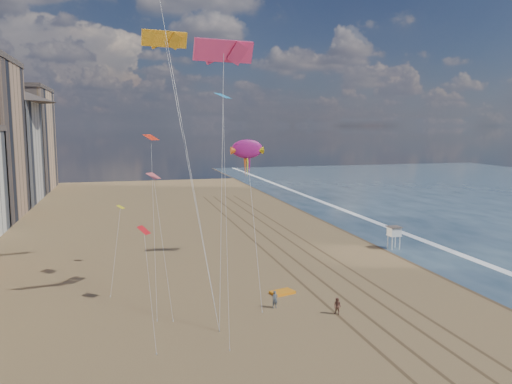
# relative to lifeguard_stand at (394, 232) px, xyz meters

# --- Properties ---
(ground) EXTENTS (260.00, 260.00, 0.00)m
(ground) POSITION_rel_lifeguard_stand_xyz_m (-16.29, -32.72, -2.42)
(ground) COLOR brown
(ground) RESTS_ON ground
(wet_sand) EXTENTS (260.00, 260.00, 0.00)m
(wet_sand) POSITION_rel_lifeguard_stand_xyz_m (2.71, 7.28, -2.42)
(wet_sand) COLOR #42301E
(wet_sand) RESTS_ON ground
(foam) EXTENTS (260.00, 260.00, 0.00)m
(foam) POSITION_rel_lifeguard_stand_xyz_m (6.91, 7.28, -2.42)
(foam) COLOR white
(foam) RESTS_ON ground
(tracks) EXTENTS (7.68, 120.00, 0.01)m
(tracks) POSITION_rel_lifeguard_stand_xyz_m (-13.74, -2.72, -2.42)
(tracks) COLOR brown
(tracks) RESTS_ON ground
(lifeguard_stand) EXTENTS (1.74, 1.74, 3.15)m
(lifeguard_stand) POSITION_rel_lifeguard_stand_xyz_m (0.00, 0.00, 0.00)
(lifeguard_stand) COLOR white
(lifeguard_stand) RESTS_ON ground
(grounded_kite) EXTENTS (2.64, 2.07, 0.26)m
(grounded_kite) POSITION_rel_lifeguard_stand_xyz_m (-20.52, -13.75, -2.29)
(grounded_kite) COLOR orange
(grounded_kite) RESTS_ON ground
(show_kite) EXTENTS (4.23, 9.96, 23.22)m
(show_kite) POSITION_rel_lifeguard_stand_xyz_m (-20.61, 0.66, 11.50)
(show_kite) COLOR #A61977
(show_kite) RESTS_ON ground
(kite_flyer_a) EXTENTS (0.68, 0.54, 1.63)m
(kite_flyer_a) POSITION_rel_lifeguard_stand_xyz_m (-22.42, -17.36, -1.61)
(kite_flyer_a) COLOR #515D68
(kite_flyer_a) RESTS_ON ground
(kite_flyer_b) EXTENTS (0.93, 0.96, 1.56)m
(kite_flyer_b) POSITION_rel_lifeguard_stand_xyz_m (-17.48, -20.41, -1.65)
(kite_flyer_b) COLOR brown
(kite_flyer_b) RESTS_ON ground
(parafoils) EXTENTS (10.48, 15.56, 12.63)m
(parafoils) POSITION_rel_lifeguard_stand_xyz_m (-29.91, -8.60, 25.43)
(parafoils) COLOR black
(parafoils) RESTS_ON ground
(small_kites) EXTENTS (11.40, 15.89, 13.14)m
(small_kites) POSITION_rel_lifeguard_stand_xyz_m (-31.74, -9.50, 11.11)
(small_kites) COLOR #2691CF
(small_kites) RESTS_ON ground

